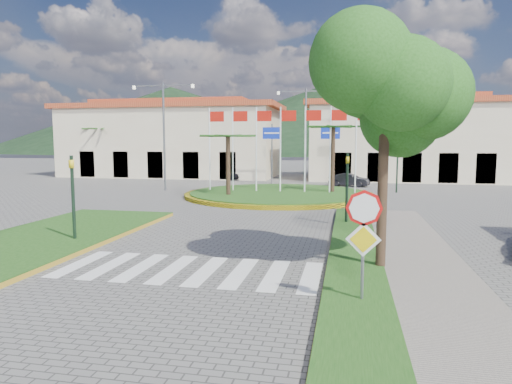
% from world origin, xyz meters
% --- Properties ---
extents(ground, '(160.00, 160.00, 0.00)m').
position_xyz_m(ground, '(0.00, 0.00, 0.00)').
color(ground, slate).
rests_on(ground, ground).
extents(sidewalk_right, '(4.00, 28.00, 0.15)m').
position_xyz_m(sidewalk_right, '(6.00, 2.00, 0.07)').
color(sidewalk_right, gray).
rests_on(sidewalk_right, ground).
extents(verge_right, '(1.60, 28.00, 0.18)m').
position_xyz_m(verge_right, '(4.80, 2.00, 0.09)').
color(verge_right, '#1A4814').
rests_on(verge_right, ground).
extents(median_left, '(5.00, 14.00, 0.18)m').
position_xyz_m(median_left, '(-6.50, 6.00, 0.09)').
color(median_left, '#1A4814').
rests_on(median_left, ground).
extents(crosswalk, '(8.00, 3.00, 0.01)m').
position_xyz_m(crosswalk, '(0.00, 4.00, 0.01)').
color(crosswalk, silver).
rests_on(crosswalk, ground).
extents(roundabout_island, '(12.70, 12.70, 6.00)m').
position_xyz_m(roundabout_island, '(0.00, 22.00, 0.18)').
color(roundabout_island, yellow).
rests_on(roundabout_island, ground).
extents(stop_sign, '(0.80, 0.11, 2.65)m').
position_xyz_m(stop_sign, '(4.90, 1.96, 1.79)').
color(stop_sign, slate).
rests_on(stop_sign, ground).
extents(deciduous_tree, '(3.60, 3.60, 6.80)m').
position_xyz_m(deciduous_tree, '(5.50, 5.00, 5.18)').
color(deciduous_tree, black).
rests_on(deciduous_tree, ground).
extents(traffic_light_left, '(0.15, 0.18, 3.20)m').
position_xyz_m(traffic_light_left, '(-5.20, 6.50, 1.94)').
color(traffic_light_left, black).
rests_on(traffic_light_left, ground).
extents(traffic_light_right, '(0.15, 0.18, 3.20)m').
position_xyz_m(traffic_light_right, '(4.50, 12.00, 1.94)').
color(traffic_light_right, black).
rests_on(traffic_light_right, ground).
extents(traffic_light_far, '(0.18, 0.15, 3.20)m').
position_xyz_m(traffic_light_far, '(8.00, 26.00, 1.94)').
color(traffic_light_far, black).
rests_on(traffic_light_far, ground).
extents(direction_sign_west, '(1.60, 0.14, 5.20)m').
position_xyz_m(direction_sign_west, '(-2.00, 30.97, 3.53)').
color(direction_sign_west, slate).
rests_on(direction_sign_west, ground).
extents(direction_sign_east, '(1.60, 0.14, 5.20)m').
position_xyz_m(direction_sign_east, '(3.00, 30.97, 3.53)').
color(direction_sign_east, slate).
rests_on(direction_sign_east, ground).
extents(street_lamp_centre, '(4.80, 0.16, 8.00)m').
position_xyz_m(street_lamp_centre, '(1.00, 30.00, 4.50)').
color(street_lamp_centre, slate).
rests_on(street_lamp_centre, ground).
extents(street_lamp_west, '(4.80, 0.16, 8.00)m').
position_xyz_m(street_lamp_west, '(-9.00, 24.00, 4.50)').
color(street_lamp_west, slate).
rests_on(street_lamp_west, ground).
extents(building_left, '(23.32, 9.54, 8.05)m').
position_xyz_m(building_left, '(-14.00, 38.00, 3.90)').
color(building_left, beige).
rests_on(building_left, ground).
extents(building_right, '(19.08, 9.54, 8.05)m').
position_xyz_m(building_right, '(10.00, 38.00, 3.90)').
color(building_right, beige).
rests_on(building_right, ground).
extents(hill_far_west, '(140.00, 140.00, 22.00)m').
position_xyz_m(hill_far_west, '(-55.00, 140.00, 11.00)').
color(hill_far_west, black).
rests_on(hill_far_west, ground).
extents(hill_far_mid, '(180.00, 180.00, 30.00)m').
position_xyz_m(hill_far_mid, '(15.00, 160.00, 15.00)').
color(hill_far_mid, black).
rests_on(hill_far_mid, ground).
extents(hill_near_back, '(110.00, 110.00, 16.00)m').
position_xyz_m(hill_near_back, '(-10.00, 130.00, 8.00)').
color(hill_near_back, black).
rests_on(hill_near_back, ground).
extents(white_van, '(4.71, 2.91, 1.22)m').
position_xyz_m(white_van, '(-10.82, 35.05, 0.61)').
color(white_van, silver).
rests_on(white_van, ground).
extents(car_dark_a, '(3.76, 2.31, 1.20)m').
position_xyz_m(car_dark_a, '(-7.12, 34.24, 0.60)').
color(car_dark_a, black).
rests_on(car_dark_a, ground).
extents(car_dark_b, '(3.41, 1.88, 1.07)m').
position_xyz_m(car_dark_b, '(4.64, 30.00, 0.53)').
color(car_dark_b, black).
rests_on(car_dark_b, ground).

